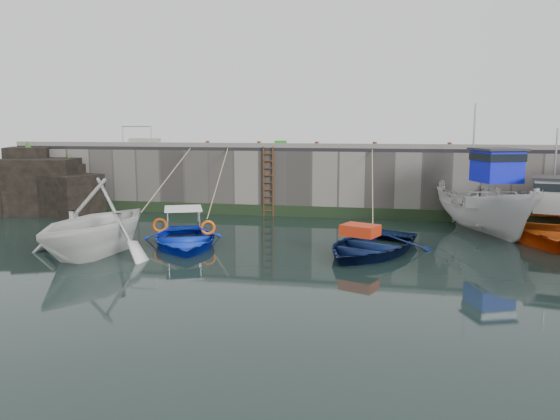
% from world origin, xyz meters
% --- Properties ---
extents(ground, '(120.00, 120.00, 0.00)m').
position_xyz_m(ground, '(0.00, 0.00, 0.00)').
color(ground, black).
rests_on(ground, ground).
extents(quay_back, '(30.00, 5.00, 3.00)m').
position_xyz_m(quay_back, '(0.00, 12.50, 1.50)').
color(quay_back, slate).
rests_on(quay_back, ground).
extents(road_back, '(30.00, 5.00, 0.16)m').
position_xyz_m(road_back, '(0.00, 12.50, 3.08)').
color(road_back, black).
rests_on(road_back, quay_back).
extents(kerb_back, '(30.00, 0.30, 0.20)m').
position_xyz_m(kerb_back, '(0.00, 10.15, 3.26)').
color(kerb_back, slate).
rests_on(kerb_back, road_back).
extents(algae_back, '(30.00, 0.08, 0.50)m').
position_xyz_m(algae_back, '(0.00, 9.96, 0.25)').
color(algae_back, black).
rests_on(algae_back, ground).
extents(rock_outcrop, '(5.85, 4.24, 3.41)m').
position_xyz_m(rock_outcrop, '(-12.92, 9.11, 1.26)').
color(rock_outcrop, black).
rests_on(rock_outcrop, ground).
extents(ladder, '(0.51, 0.08, 3.20)m').
position_xyz_m(ladder, '(-2.00, 9.91, 1.59)').
color(ladder, '#3F1E0F').
rests_on(ladder, ground).
extents(boat_near_white, '(5.17, 5.80, 2.77)m').
position_xyz_m(boat_near_white, '(-5.89, 1.44, 0.00)').
color(boat_near_white, silver).
rests_on(boat_near_white, ground).
extents(boat_near_white_rope, '(0.04, 6.59, 3.10)m').
position_xyz_m(boat_near_white_rope, '(-5.89, 6.97, 0.00)').
color(boat_near_white_rope, tan).
rests_on(boat_near_white_rope, ground).
extents(boat_near_blue, '(4.70, 5.41, 0.94)m').
position_xyz_m(boat_near_blue, '(-3.56, 3.26, 0.00)').
color(boat_near_blue, '#0D2DC7').
rests_on(boat_near_blue, ground).
extents(boat_near_blue_rope, '(0.04, 4.97, 3.10)m').
position_xyz_m(boat_near_blue_rope, '(-3.56, 7.88, 0.00)').
color(boat_near_blue_rope, tan).
rests_on(boat_near_blue_rope, ground).
extents(boat_near_navy, '(5.10, 5.85, 1.01)m').
position_xyz_m(boat_near_navy, '(2.92, 3.32, 0.00)').
color(boat_near_navy, '#0A1740').
rests_on(boat_near_navy, ground).
extents(boat_near_navy_rope, '(0.04, 4.92, 3.10)m').
position_xyz_m(boat_near_navy_rope, '(2.92, 7.91, 0.00)').
color(boat_near_navy_rope, tan).
rests_on(boat_near_navy_rope, ground).
extents(boat_far_white, '(4.37, 6.61, 5.39)m').
position_xyz_m(boat_far_white, '(7.25, 7.78, 1.02)').
color(boat_far_white, silver).
rests_on(boat_far_white, ground).
extents(boat_far_orange, '(6.30, 7.74, 4.41)m').
position_xyz_m(boat_far_orange, '(9.49, 7.13, 0.45)').
color(boat_far_orange, '#E54B0C').
rests_on(boat_far_orange, ground).
extents(fish_crate, '(0.59, 0.43, 0.29)m').
position_xyz_m(fish_crate, '(-1.68, 11.30, 3.30)').
color(fish_crate, green).
rests_on(fish_crate, road_back).
extents(railing, '(1.60, 1.05, 1.00)m').
position_xyz_m(railing, '(-8.75, 11.25, 3.36)').
color(railing, '#A5A8AD').
rests_on(railing, road_back).
extents(bollard_a, '(0.18, 0.18, 0.28)m').
position_xyz_m(bollard_a, '(-5.00, 10.25, 3.30)').
color(bollard_a, '#3F1E0F').
rests_on(bollard_a, road_back).
extents(bollard_b, '(0.18, 0.18, 0.28)m').
position_xyz_m(bollard_b, '(-2.50, 10.25, 3.30)').
color(bollard_b, '#3F1E0F').
rests_on(bollard_b, road_back).
extents(bollard_c, '(0.18, 0.18, 0.28)m').
position_xyz_m(bollard_c, '(0.20, 10.25, 3.30)').
color(bollard_c, '#3F1E0F').
rests_on(bollard_c, road_back).
extents(bollard_d, '(0.18, 0.18, 0.28)m').
position_xyz_m(bollard_d, '(2.80, 10.25, 3.30)').
color(bollard_d, '#3F1E0F').
rests_on(bollard_d, road_back).
extents(bollard_e, '(0.18, 0.18, 0.28)m').
position_xyz_m(bollard_e, '(6.00, 10.25, 3.30)').
color(bollard_e, '#3F1E0F').
rests_on(bollard_e, road_back).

